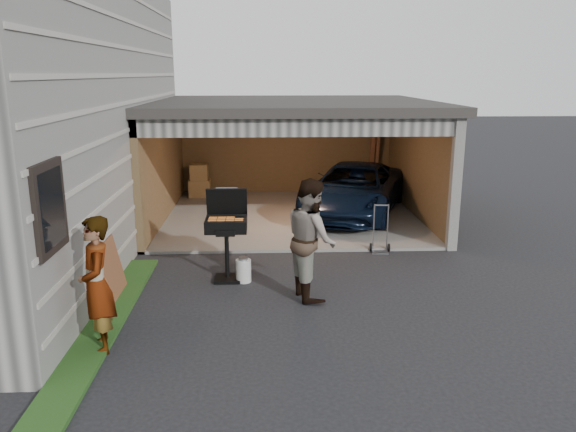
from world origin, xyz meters
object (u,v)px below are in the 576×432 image
object	(u,v)px
bbq_grill	(226,228)
hand_truck	(380,243)
plywood_panel	(112,269)
minivan	(354,192)
man	(311,239)
propane_tank	(244,271)
woman	(97,285)

from	to	relation	value
bbq_grill	hand_truck	world-z (taller)	bbq_grill
bbq_grill	hand_truck	distance (m)	3.41
plywood_panel	hand_truck	distance (m)	5.27
minivan	man	size ratio (longest dim) A/B	2.32
propane_tank	man	bearing A→B (deg)	-31.74
propane_tank	plywood_panel	world-z (taller)	plywood_panel
propane_tank	plywood_panel	size ratio (longest dim) A/B	0.42
bbq_grill	propane_tank	size ratio (longest dim) A/B	3.97
woman	propane_tank	size ratio (longest dim) A/B	4.53
minivan	bbq_grill	distance (m)	5.33
propane_tank	woman	bearing A→B (deg)	-126.47
man	hand_truck	distance (m)	2.87
woman	bbq_grill	world-z (taller)	woman
hand_truck	bbq_grill	bearing A→B (deg)	-148.63
minivan	bbq_grill	bearing A→B (deg)	-103.06
woman	plywood_panel	world-z (taller)	woman
woman	hand_truck	distance (m)	6.05
minivan	woman	xyz separation A→B (m)	(-4.43, -6.97, 0.28)
plywood_panel	hand_truck	bearing A→B (deg)	24.07
man	plywood_panel	bearing A→B (deg)	74.90
plywood_panel	hand_truck	world-z (taller)	hand_truck
man	propane_tank	size ratio (longest dim) A/B	4.88
propane_tank	plywood_panel	distance (m)	2.19
woman	bbq_grill	distance (m)	2.95
bbq_grill	hand_truck	xyz separation A→B (m)	(3.01, 1.43, -0.75)
man	plywood_panel	world-z (taller)	man
woman	propane_tank	xyz separation A→B (m)	(1.78, 2.42, -0.70)
minivan	woman	world-z (taller)	woman
woman	bbq_grill	bearing A→B (deg)	129.89
minivan	man	world-z (taller)	man
minivan	hand_truck	xyz separation A→B (m)	(0.07, -3.01, -0.44)
minivan	hand_truck	distance (m)	3.04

